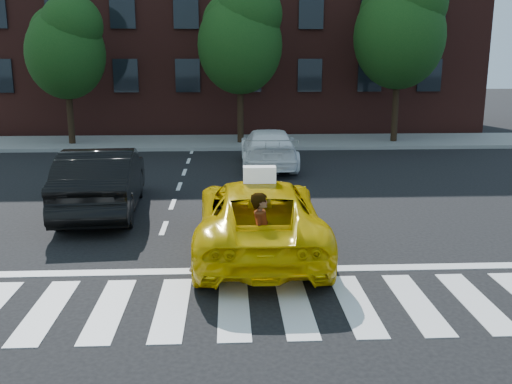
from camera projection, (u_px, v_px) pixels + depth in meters
ground at (234, 307)px, 9.24m from camera, size 120.00×120.00×0.00m
crosswalk at (234, 307)px, 9.24m from camera, size 13.00×2.40×0.01m
stop_line at (233, 270)px, 10.79m from camera, size 12.00×0.30×0.01m
sidewalk_far at (230, 142)px, 26.22m from camera, size 30.00×4.00×0.15m
building at (228, 18)px, 32.11m from camera, size 26.00×10.00×12.00m
tree_left at (66, 44)px, 24.37m from camera, size 3.39×3.38×6.50m
tree_mid at (241, 34)px, 24.63m from camera, size 3.69×3.69×7.10m
tree_right at (401, 25)px, 24.87m from camera, size 4.00×4.00×7.70m
taxi at (259, 215)px, 11.77m from camera, size 2.55×5.43×1.50m
black_sedan at (102, 180)px, 14.68m from camera, size 2.14×5.23×1.69m
white_suv at (269, 148)px, 20.63m from camera, size 2.01×4.83×1.39m
woman at (262, 237)px, 10.14m from camera, size 0.53×0.67×1.64m
dog at (204, 272)px, 10.25m from camera, size 0.57×0.26×0.32m
taxi_sign at (259, 174)px, 11.37m from camera, size 0.65×0.29×0.32m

